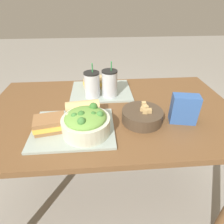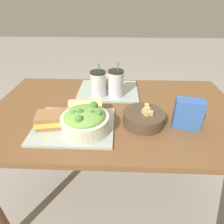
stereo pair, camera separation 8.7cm
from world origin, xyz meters
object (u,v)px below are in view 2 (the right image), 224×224
salad_bowl (85,120)px  drink_cup_dark (98,85)px  soup_bowl (144,118)px  sandwich_near (52,120)px  baguette_near (86,106)px  chip_bag (188,114)px  napkin_folded (86,106)px  sandwich_far (104,81)px  drink_cup_red (116,84)px

salad_bowl → drink_cup_dark: drink_cup_dark is taller
soup_bowl → sandwich_near: 0.45m
baguette_near → sandwich_near: bearing=121.8°
sandwich_near → chip_bag: size_ratio=1.10×
salad_bowl → napkin_folded: (-0.04, 0.24, -0.07)m
soup_bowl → sandwich_near: size_ratio=1.27×
soup_bowl → napkin_folded: soup_bowl is taller
soup_bowl → baguette_near: (-0.30, 0.07, 0.02)m
soup_bowl → baguette_near: size_ratio=1.14×
sandwich_near → drink_cup_dark: bearing=48.4°
salad_bowl → soup_bowl: size_ratio=1.07×
sandwich_far → baguette_near: bearing=-87.1°
soup_bowl → salad_bowl: bearing=-163.5°
soup_bowl → sandwich_near: soup_bowl is taller
sandwich_near → napkin_folded: (0.13, 0.21, -0.04)m
napkin_folded → sandwich_near: bearing=-123.1°
sandwich_near → chip_bag: bearing=-7.7°
napkin_folded → baguette_near: bearing=-80.0°
salad_bowl → soup_bowl: salad_bowl is taller
sandwich_far → drink_cup_red: drink_cup_red is taller
drink_cup_dark → napkin_folded: bearing=-117.9°
baguette_near → drink_cup_dark: drink_cup_dark is taller
baguette_near → drink_cup_red: bearing=-44.8°
sandwich_near → sandwich_far: (0.22, 0.48, -0.00)m
soup_bowl → chip_bag: chip_bag is taller
sandwich_near → napkin_folded: size_ratio=1.09×
napkin_folded → salad_bowl: bearing=-81.3°
sandwich_near → chip_bag: (0.65, 0.03, 0.03)m
salad_bowl → chip_bag: size_ratio=1.49×
salad_bowl → sandwich_far: salad_bowl is taller
salad_bowl → baguette_near: bearing=97.9°
soup_bowl → drink_cup_dark: (-0.25, 0.27, 0.05)m
drink_cup_red → napkin_folded: 0.23m
sandwich_near → drink_cup_dark: drink_cup_dark is taller
sandwich_far → chip_bag: 0.62m
sandwich_far → drink_cup_red: 0.18m
sandwich_near → drink_cup_red: (0.31, 0.32, 0.04)m
sandwich_near → drink_cup_dark: 0.38m
drink_cup_dark → drink_cup_red: (0.11, 0.00, 0.00)m
sandwich_far → napkin_folded: size_ratio=1.18×
napkin_folded → drink_cup_red: bearing=34.3°
soup_bowl → chip_bag: bearing=-5.2°
drink_cup_red → sandwich_far: bearing=119.7°
drink_cup_red → napkin_folded: bearing=-145.7°
baguette_near → chip_bag: bearing=-107.2°
drink_cup_dark → napkin_folded: (-0.06, -0.12, -0.08)m
drink_cup_red → chip_bag: (0.35, -0.29, -0.01)m
drink_cup_dark → soup_bowl: bearing=-47.3°
baguette_near → soup_bowl: bearing=-110.5°
soup_bowl → chip_bag: 0.21m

